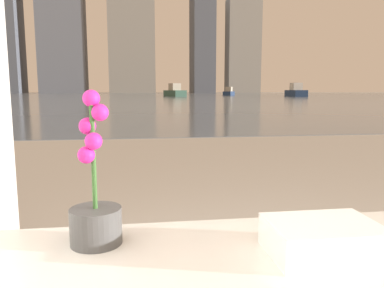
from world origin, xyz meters
name	(u,v)px	position (x,y,z in m)	size (l,w,h in m)	color
potted_orchid	(95,206)	(-0.54, 0.92, 0.61)	(0.13, 0.13, 0.39)	#4C4C4C
towel_stack	(322,239)	(0.00, 0.78, 0.55)	(0.26, 0.18, 0.08)	white
harbor_water	(141,96)	(0.00, 62.00, 0.01)	(180.00, 110.00, 0.01)	slate
harbor_boat_0	(229,92)	(15.00, 63.26, 0.52)	(2.84, 4.05, 1.45)	navy
harbor_boat_1	(175,92)	(4.76, 54.12, 0.66)	(2.97, 5.23, 1.86)	#335647
harbor_boat_4	(296,92)	(21.67, 50.79, 0.69)	(2.25, 5.26, 1.92)	navy
skyline_tower_4	(243,47)	(32.68, 118.00, 14.46)	(10.28, 6.46, 28.91)	gray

